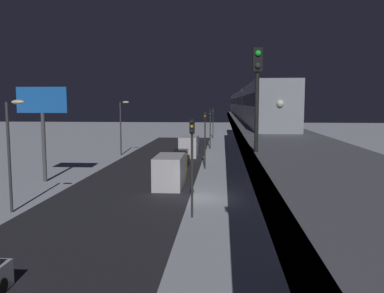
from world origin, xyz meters
The scene contains 16 objects.
ground_plane centered at (0.00, 0.00, 0.00)m, with size 240.00×240.00×0.00m, color silver.
avenue_asphalt centered at (6.19, 0.00, 0.00)m, with size 11.00×108.22×0.01m, color #28282D.
elevated_railway centered at (-5.25, 0.00, 4.79)m, with size 5.00×108.22×5.54m.
subway_train centered at (-5.34, -30.97, 7.32)m, with size 2.94×74.07×3.40m.
rail_signal centered at (-3.16, 15.13, 8.27)m, with size 0.36×0.41×4.00m.
sedan_black centered at (2.99, -15.77, 0.80)m, with size 1.80×4.02×1.97m.
sedan_silver centered at (2.99, -35.95, 0.80)m, with size 1.80×4.40×1.97m.
box_truck centered at (2.79, -25.47, 1.35)m, with size 2.40×7.40×2.80m.
delivery_van centered at (2.79, -5.01, 1.35)m, with size 2.40×7.40×2.80m.
traffic_light_near centered at (0.09, 5.35, 4.20)m, with size 0.32×0.44×6.40m.
traffic_light_mid centered at (0.09, -14.09, 4.20)m, with size 0.32×0.44×6.40m.
traffic_light_far centered at (0.09, -33.54, 4.20)m, with size 0.32×0.44×6.40m.
traffic_light_distant centered at (0.09, -52.99, 4.20)m, with size 0.32×0.44×6.40m.
commercial_billboard centered at (14.89, -5.59, 6.83)m, with size 4.80×0.36×8.90m.
street_lamp_near centered at (12.26, 5.00, 4.81)m, with size 1.35×0.44×7.65m.
street_lamp_far centered at (12.26, -25.00, 4.81)m, with size 1.35×0.44×7.65m.
Camera 1 is at (-1.84, 30.91, 7.48)m, focal length 37.72 mm.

